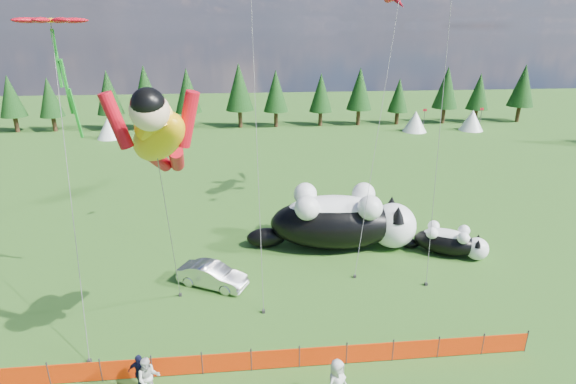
% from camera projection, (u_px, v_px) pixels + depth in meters
% --- Properties ---
extents(ground, '(160.00, 160.00, 0.00)m').
position_uv_depth(ground, '(271.00, 324.00, 21.56)').
color(ground, '#113309').
rests_on(ground, ground).
extents(safety_fence, '(22.06, 0.06, 1.10)m').
position_uv_depth(safety_fence, '(275.00, 359.00, 18.59)').
color(safety_fence, '#262626').
rests_on(safety_fence, ground).
extents(tree_line, '(90.00, 4.00, 8.00)m').
position_uv_depth(tree_line, '(250.00, 99.00, 62.17)').
color(tree_line, black).
rests_on(tree_line, ground).
extents(festival_tents, '(50.00, 3.20, 2.80)m').
position_uv_depth(festival_tents, '(335.00, 123.00, 59.42)').
color(festival_tents, white).
rests_on(festival_tents, ground).
extents(cat_large, '(10.89, 4.51, 3.93)m').
position_uv_depth(cat_large, '(342.00, 220.00, 28.59)').
color(cat_large, black).
rests_on(cat_large, ground).
extents(cat_small, '(4.81, 3.41, 1.87)m').
position_uv_depth(cat_small, '(450.00, 241.00, 27.89)').
color(cat_small, black).
rests_on(cat_small, ground).
extents(car, '(4.07, 2.97, 1.28)m').
position_uv_depth(car, '(212.00, 275.00, 24.57)').
color(car, silver).
rests_on(car, ground).
extents(spectator_b, '(0.98, 0.72, 1.82)m').
position_uv_depth(spectator_b, '(148.00, 378.00, 17.01)').
color(spectator_b, silver).
rests_on(spectator_b, ground).
extents(spectator_c, '(1.07, 0.71, 1.67)m').
position_uv_depth(spectator_c, '(140.00, 373.00, 17.40)').
color(spectator_c, '#141638').
rests_on(spectator_c, ground).
extents(spectator_e, '(1.14, 1.11, 1.98)m').
position_uv_depth(spectator_e, '(336.00, 383.00, 16.71)').
color(spectator_e, silver).
rests_on(spectator_e, ground).
extents(superhero_kite, '(5.99, 8.79, 12.79)m').
position_uv_depth(superhero_kite, '(158.00, 137.00, 15.19)').
color(superhero_kite, '#EEA70C').
rests_on(superhero_kite, ground).
extents(flower_kite, '(3.82, 7.04, 14.49)m').
position_uv_depth(flower_kite, '(51.00, 25.00, 19.02)').
color(flower_kite, '#BA0918').
rests_on(flower_kite, ground).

